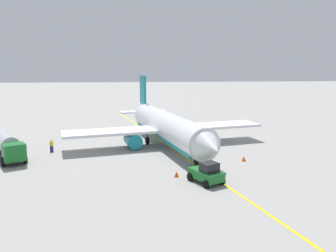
{
  "coord_description": "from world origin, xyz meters",
  "views": [
    {
      "loc": [
        48.85,
        -4.77,
        11.67
      ],
      "look_at": [
        0.0,
        0.0,
        3.0
      ],
      "focal_mm": 36.65,
      "sensor_mm": 36.0,
      "label": 1
    }
  ],
  "objects_px": {
    "fuel_tanker": "(7,145)",
    "refueling_worker": "(52,146)",
    "pushback_tug": "(207,173)",
    "airplane": "(167,127)",
    "safety_cone_wingtip": "(244,159)",
    "safety_cone_nose": "(177,174)"
  },
  "relations": [
    {
      "from": "airplane",
      "to": "safety_cone_wingtip",
      "type": "xyz_separation_m",
      "value": [
        9.4,
        8.66,
        -2.46
      ]
    },
    {
      "from": "airplane",
      "to": "safety_cone_nose",
      "type": "distance_m",
      "value": 14.86
    },
    {
      "from": "fuel_tanker",
      "to": "refueling_worker",
      "type": "xyz_separation_m",
      "value": [
        -2.88,
        4.77,
        -0.9
      ]
    },
    {
      "from": "fuel_tanker",
      "to": "pushback_tug",
      "type": "xyz_separation_m",
      "value": [
        11.69,
        23.31,
        -0.72
      ]
    },
    {
      "from": "pushback_tug",
      "to": "safety_cone_wingtip",
      "type": "distance_m",
      "value": 9.7
    },
    {
      "from": "safety_cone_wingtip",
      "to": "refueling_worker",
      "type": "bearing_deg",
      "value": -106.16
    },
    {
      "from": "safety_cone_nose",
      "to": "safety_cone_wingtip",
      "type": "distance_m",
      "value": 10.45
    },
    {
      "from": "fuel_tanker",
      "to": "safety_cone_wingtip",
      "type": "xyz_separation_m",
      "value": [
        4.3,
        29.56,
        -1.41
      ]
    },
    {
      "from": "airplane",
      "to": "fuel_tanker",
      "type": "bearing_deg",
      "value": -76.28
    },
    {
      "from": "fuel_tanker",
      "to": "safety_cone_nose",
      "type": "relative_size",
      "value": 17.02
    },
    {
      "from": "refueling_worker",
      "to": "safety_cone_nose",
      "type": "xyz_separation_m",
      "value": [
        12.43,
        15.76,
        -0.52
      ]
    },
    {
      "from": "refueling_worker",
      "to": "pushback_tug",
      "type": "bearing_deg",
      "value": 51.82
    },
    {
      "from": "pushback_tug",
      "to": "safety_cone_nose",
      "type": "distance_m",
      "value": 3.58
    },
    {
      "from": "fuel_tanker",
      "to": "refueling_worker",
      "type": "relative_size",
      "value": 6.03
    },
    {
      "from": "safety_cone_nose",
      "to": "fuel_tanker",
      "type": "bearing_deg",
      "value": -114.95
    },
    {
      "from": "fuel_tanker",
      "to": "pushback_tug",
      "type": "bearing_deg",
      "value": 63.37
    },
    {
      "from": "airplane",
      "to": "safety_cone_wingtip",
      "type": "relative_size",
      "value": 52.06
    },
    {
      "from": "pushback_tug",
      "to": "refueling_worker",
      "type": "xyz_separation_m",
      "value": [
        -14.58,
        -18.54,
        -0.19
      ]
    },
    {
      "from": "fuel_tanker",
      "to": "refueling_worker",
      "type": "bearing_deg",
      "value": 121.15
    },
    {
      "from": "pushback_tug",
      "to": "refueling_worker",
      "type": "distance_m",
      "value": 23.58
    },
    {
      "from": "safety_cone_nose",
      "to": "refueling_worker",
      "type": "bearing_deg",
      "value": -128.28
    },
    {
      "from": "refueling_worker",
      "to": "safety_cone_nose",
      "type": "bearing_deg",
      "value": 51.72
    }
  ]
}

